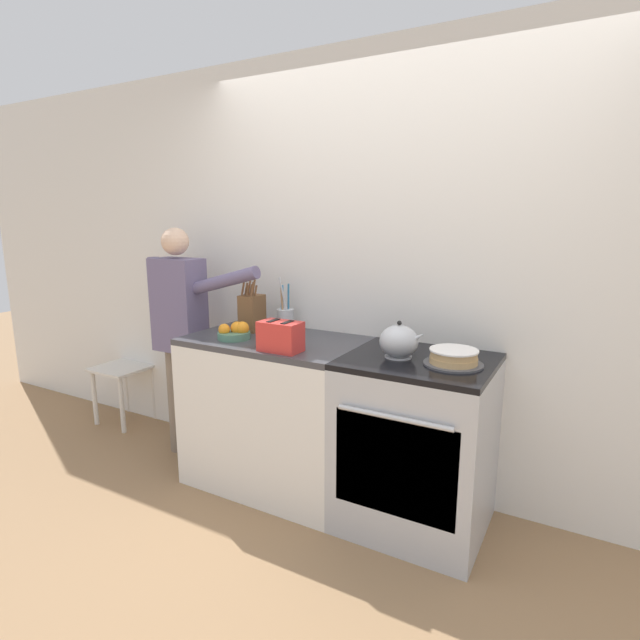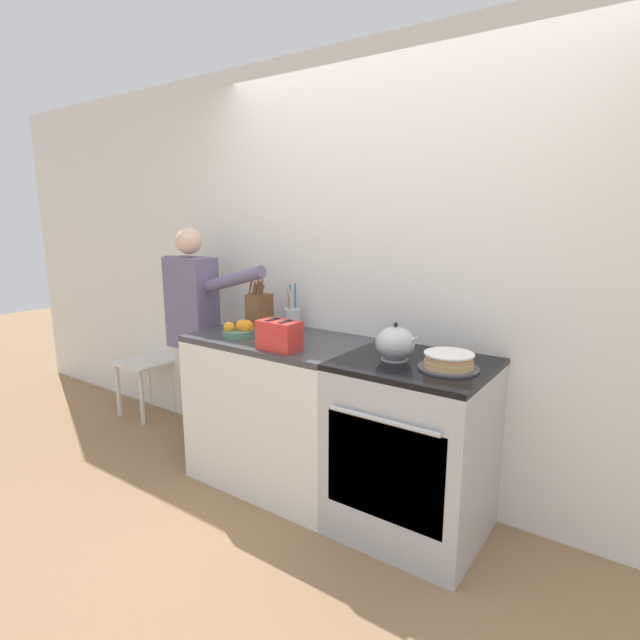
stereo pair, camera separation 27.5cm
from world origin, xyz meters
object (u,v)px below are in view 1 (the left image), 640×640
tea_kettle (399,342)px  toaster (281,336)px  layer_cake (454,358)px  person_baker (181,324)px  knife_block (252,312)px  dining_chair (131,359)px  utensil_crock (285,318)px  stove_range (415,443)px  fruit_bowl (235,332)px

tea_kettle → toaster: size_ratio=1.00×
layer_cake → person_baker: bearing=178.9°
knife_block → dining_chair: bearing=173.0°
layer_cake → toaster: size_ratio=1.19×
knife_block → utensil_crock: (0.17, 0.12, -0.04)m
layer_cake → utensil_crock: (-1.13, 0.24, 0.04)m
stove_range → person_baker: bearing=179.6°
dining_chair → knife_block: bearing=-32.6°
layer_cake → tea_kettle: 0.28m
utensil_crock → layer_cake: bearing=-11.8°
stove_range → layer_cake: (0.18, -0.02, 0.50)m
layer_cake → person_baker: 1.84m
utensil_crock → fruit_bowl: 0.37m
tea_kettle → fruit_bowl: tea_kettle is taller
utensil_crock → toaster: size_ratio=1.40×
stove_range → knife_block: bearing=175.1°
stove_range → toaster: toaster is taller
dining_chair → stove_range: bearing=-31.7°
knife_block → layer_cake: bearing=-5.3°
tea_kettle → person_baker: bearing=178.6°
knife_block → toaster: 0.54m
tea_kettle → knife_block: knife_block is taller
layer_cake → tea_kettle: size_ratio=1.18×
tea_kettle → knife_block: (-1.03, 0.12, 0.04)m
fruit_bowl → person_baker: (-0.57, 0.14, -0.04)m
layer_cake → stove_range: bearing=172.4°
utensil_crock → fruit_bowl: bearing=-111.6°
utensil_crock → fruit_bowl: utensil_crock is taller
toaster → dining_chair: bearing=164.9°
tea_kettle → toaster: bearing=-162.0°
utensil_crock → person_baker: size_ratio=0.22×
layer_cake → knife_block: bearing=174.7°
stove_range → dining_chair: 2.51m
toaster → layer_cake: bearing=12.6°
tea_kettle → stove_range: bearing=14.9°
stove_range → knife_block: knife_block is taller
layer_cake → knife_block: (-1.31, 0.12, 0.08)m
knife_block → utensil_crock: utensil_crock is taller
person_baker → dining_chair: 0.97m
tea_kettle → dining_chair: tea_kettle is taller
toaster → knife_block: bearing=143.3°
utensil_crock → toaster: (0.25, -0.43, 0.00)m
layer_cake → toaster: bearing=-167.4°
utensil_crock → dining_chair: utensil_crock is taller
layer_cake → utensil_crock: bearing=168.2°
tea_kettle → knife_block: 1.04m
tea_kettle → fruit_bowl: bearing=-174.2°
tea_kettle → knife_block: bearing=173.1°
stove_range → toaster: size_ratio=3.82×
fruit_bowl → dining_chair: 1.53m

